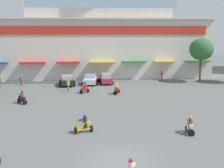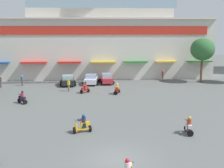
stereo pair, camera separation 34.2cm
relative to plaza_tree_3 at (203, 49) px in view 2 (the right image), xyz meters
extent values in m
plane|color=#5C605E|center=(-15.69, -13.57, -5.24)|extent=(128.00, 128.00, 0.00)
cube|color=silver|center=(-15.69, 9.97, -0.25)|extent=(38.28, 13.09, 9.99)
cube|color=beige|center=(-15.69, 10.62, 8.09)|extent=(24.54, 11.78, 6.69)
cube|color=red|center=(-15.69, 3.37, 2.92)|extent=(35.21, 0.12, 1.36)
cube|color=beige|center=(-15.69, 3.33, 4.87)|extent=(38.28, 0.70, 0.24)
cube|color=red|center=(-26.65, 2.88, -2.16)|extent=(4.21, 1.10, 0.20)
cube|color=red|center=(-20.94, 2.88, -2.16)|extent=(3.78, 1.10, 0.20)
cube|color=gold|center=(-15.43, 2.88, -2.16)|extent=(4.13, 1.10, 0.20)
cube|color=#267A2C|center=(-10.05, 2.88, -2.16)|extent=(3.96, 1.10, 0.20)
cube|color=gold|center=(-4.99, 2.88, -2.16)|extent=(3.42, 1.10, 0.20)
cube|color=#306D2C|center=(0.70, 2.88, -2.16)|extent=(4.10, 1.10, 0.20)
cube|color=#99B7C6|center=(-15.69, -1.85, 6.75)|extent=(21.60, 0.08, 1.34)
cylinder|color=brown|center=(0.00, 0.00, -3.25)|extent=(0.35, 0.35, 3.98)
ellipsoid|color=#2F6333|center=(0.00, 0.00, 0.03)|extent=(3.70, 3.97, 3.48)
cube|color=black|center=(-20.94, -0.83, -4.61)|extent=(2.19, 4.17, 0.73)
cube|color=#9EC2C5|center=(-20.94, -0.83, -3.98)|extent=(1.75, 2.14, 0.52)
cylinder|color=black|center=(-21.96, 0.32, -4.94)|extent=(0.61, 0.22, 0.60)
cylinder|color=black|center=(-20.14, 0.49, -4.94)|extent=(0.61, 0.22, 0.60)
cylinder|color=black|center=(-21.73, -2.16, -4.94)|extent=(0.61, 0.22, 0.60)
cylinder|color=black|center=(-19.91, -1.99, -4.94)|extent=(0.61, 0.22, 0.60)
cube|color=silver|center=(-17.44, -0.20, -4.61)|extent=(2.17, 4.26, 0.73)
cube|color=#95B1CC|center=(-17.44, -0.20, -3.98)|extent=(1.74, 2.18, 0.52)
cylinder|color=black|center=(-18.24, 1.15, -4.94)|extent=(0.61, 0.22, 0.60)
cylinder|color=black|center=(-16.42, 1.00, -4.94)|extent=(0.61, 0.22, 0.60)
cylinder|color=black|center=(-18.46, -1.39, -4.94)|extent=(0.61, 0.22, 0.60)
cylinder|color=black|center=(-16.63, -1.55, -4.94)|extent=(0.61, 0.22, 0.60)
cube|color=#B42832|center=(-15.05, 0.26, -4.59)|extent=(1.87, 4.14, 0.75)
cube|color=#8FBDCF|center=(-15.05, 0.26, -3.93)|extent=(1.51, 2.11, 0.57)
cylinder|color=black|center=(-15.93, 1.46, -4.94)|extent=(0.61, 0.20, 0.60)
cylinder|color=black|center=(-14.32, 1.56, -4.94)|extent=(0.61, 0.20, 0.60)
cylinder|color=black|center=(-15.77, -1.04, -4.94)|extent=(0.61, 0.20, 0.60)
cylinder|color=black|center=(-14.16, -0.94, -4.94)|extent=(0.61, 0.20, 0.60)
cylinder|color=black|center=(-15.26, -29.12, -4.22)|extent=(0.51, 0.18, 0.04)
cylinder|color=silver|center=(-15.46, -29.79, -4.21)|extent=(0.40, 0.40, 0.58)
sphere|color=red|center=(-15.46, -29.79, -3.81)|extent=(0.25, 0.25, 0.25)
cube|color=silver|center=(-15.38, -29.51, -4.18)|extent=(0.45, 0.52, 0.10)
cylinder|color=black|center=(-9.52, -21.84, -4.98)|extent=(0.53, 0.20, 0.52)
cylinder|color=black|center=(-9.65, -23.00, -4.98)|extent=(0.53, 0.20, 0.52)
cube|color=silver|center=(-9.59, -22.42, -4.92)|extent=(0.40, 1.05, 0.10)
cube|color=silver|center=(-9.61, -22.63, -4.52)|extent=(0.37, 0.68, 0.28)
cube|color=silver|center=(-9.53, -21.95, -4.74)|extent=(0.33, 0.18, 0.70)
cylinder|color=black|center=(-9.53, -21.93, -4.18)|extent=(0.52, 0.10, 0.04)
cube|color=#563B43|center=(-9.60, -22.53, -4.64)|extent=(0.35, 0.31, 0.36)
cylinder|color=#9C3A26|center=(-9.60, -22.53, -4.21)|extent=(0.35, 0.35, 0.50)
sphere|color=gold|center=(-9.60, -22.53, -3.86)|extent=(0.25, 0.25, 0.25)
cube|color=#9C3A26|center=(-9.57, -22.28, -4.19)|extent=(0.39, 0.48, 0.10)
cylinder|color=black|center=(-18.75, -21.69, -4.98)|extent=(0.29, 0.54, 0.52)
cylinder|color=black|center=(-17.49, -21.30, -4.98)|extent=(0.29, 0.54, 0.52)
cube|color=gold|center=(-18.12, -21.50, -4.92)|extent=(1.19, 0.61, 0.10)
cube|color=gold|center=(-17.89, -21.43, -4.51)|extent=(0.79, 0.50, 0.28)
cube|color=gold|center=(-18.63, -21.65, -4.73)|extent=(0.23, 0.35, 0.71)
cylinder|color=black|center=(-18.65, -21.66, -4.17)|extent=(0.19, 0.51, 0.04)
cube|color=black|center=(-18.00, -21.46, -4.63)|extent=(0.36, 0.39, 0.36)
cylinder|color=#28253D|center=(-18.00, -21.46, -4.18)|extent=(0.40, 0.40, 0.53)
sphere|color=#1F59AA|center=(-18.00, -21.46, -3.81)|extent=(0.25, 0.25, 0.25)
cube|color=#28253D|center=(-18.27, -21.54, -4.16)|extent=(0.52, 0.45, 0.10)
cylinder|color=black|center=(-25.65, -11.08, -4.98)|extent=(0.48, 0.46, 0.52)
cylinder|color=black|center=(-24.82, -11.99, -4.98)|extent=(0.48, 0.46, 0.52)
cube|color=black|center=(-25.24, -11.54, -4.92)|extent=(0.93, 0.98, 0.10)
cube|color=black|center=(-25.09, -11.70, -4.56)|extent=(0.68, 0.71, 0.28)
cube|color=black|center=(-25.56, -11.17, -4.76)|extent=(0.33, 0.32, 0.67)
cylinder|color=black|center=(-25.58, -11.16, -4.22)|extent=(0.41, 0.38, 0.04)
cube|color=#1B2F45|center=(-25.15, -11.63, -4.68)|extent=(0.43, 0.42, 0.36)
cylinder|color=#98333B|center=(-25.15, -11.63, -4.24)|extent=(0.45, 0.45, 0.51)
sphere|color=black|center=(-25.15, -11.63, -3.88)|extent=(0.25, 0.25, 0.25)
cube|color=#98333B|center=(-25.33, -11.43, -4.22)|extent=(0.55, 0.55, 0.10)
cylinder|color=black|center=(-14.29, -8.00, -4.98)|extent=(0.54, 0.32, 0.52)
cylinder|color=black|center=(-13.83, -6.80, -4.98)|extent=(0.54, 0.32, 0.52)
cube|color=red|center=(-14.06, -7.40, -4.92)|extent=(0.66, 1.16, 0.10)
cube|color=red|center=(-13.98, -7.19, -4.59)|extent=(0.54, 0.78, 0.28)
cube|color=red|center=(-14.24, -7.88, -4.78)|extent=(0.35, 0.24, 0.64)
cylinder|color=black|center=(-14.25, -7.91, -4.25)|extent=(0.50, 0.22, 0.04)
cube|color=black|center=(-14.01, -7.28, -4.71)|extent=(0.40, 0.38, 0.36)
cylinder|color=gold|center=(-14.01, -7.28, -4.29)|extent=(0.41, 0.41, 0.49)
sphere|color=silver|center=(-14.01, -7.28, -3.94)|extent=(0.25, 0.25, 0.25)
cube|color=gold|center=(-14.11, -7.55, -4.27)|extent=(0.47, 0.53, 0.10)
cylinder|color=black|center=(-18.69, -6.91, -4.98)|extent=(0.46, 0.47, 0.52)
cylinder|color=black|center=(-17.83, -6.08, -4.98)|extent=(0.46, 0.47, 0.52)
cube|color=red|center=(-18.26, -6.49, -4.92)|extent=(0.95, 0.93, 0.10)
cube|color=red|center=(-18.10, -6.35, -4.56)|extent=(0.69, 0.68, 0.28)
cube|color=red|center=(-18.60, -6.82, -4.76)|extent=(0.32, 0.33, 0.66)
cylinder|color=black|center=(-18.62, -6.84, -4.22)|extent=(0.39, 0.40, 0.04)
cube|color=#503E36|center=(-18.17, -6.41, -4.68)|extent=(0.42, 0.42, 0.36)
cylinder|color=#9A3235|center=(-18.17, -6.41, -4.22)|extent=(0.45, 0.45, 0.57)
sphere|color=black|center=(-18.17, -6.41, -3.83)|extent=(0.25, 0.25, 0.25)
cube|color=#9A3235|center=(-18.36, -6.59, -4.19)|extent=(0.55, 0.55, 0.10)
cylinder|color=#4A3B3E|center=(-30.58, -1.92, -4.80)|extent=(0.33, 0.33, 0.88)
cylinder|color=#33323E|center=(-30.58, -1.92, -4.06)|extent=(0.53, 0.53, 0.61)
sphere|color=#D89285|center=(-30.58, -1.92, -3.65)|extent=(0.21, 0.21, 0.21)
cylinder|color=brown|center=(-27.74, -0.75, -4.85)|extent=(0.33, 0.33, 0.79)
cylinder|color=#315989|center=(-27.74, -0.75, -4.17)|extent=(0.54, 0.54, 0.55)
sphere|color=tan|center=(-27.74, -0.75, -3.78)|extent=(0.24, 0.24, 0.24)
cylinder|color=#7B5F53|center=(-20.48, -5.27, -4.80)|extent=(0.34, 0.34, 0.88)
cylinder|color=gold|center=(-20.48, -5.27, -4.08)|extent=(0.55, 0.55, 0.57)
sphere|color=tan|center=(-20.48, -5.27, -3.69)|extent=(0.21, 0.21, 0.21)
cylinder|color=#7B6754|center=(-5.53, 2.55, -4.82)|extent=(0.32, 0.32, 0.83)
cylinder|color=#9C2D38|center=(-5.53, 2.55, -4.09)|extent=(0.52, 0.52, 0.64)
sphere|color=tan|center=(-5.53, 2.55, -3.66)|extent=(0.22, 0.22, 0.22)
camera|label=1|loc=(-17.61, -43.83, 2.98)|focal=46.00mm
camera|label=2|loc=(-17.27, -43.85, 2.98)|focal=46.00mm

